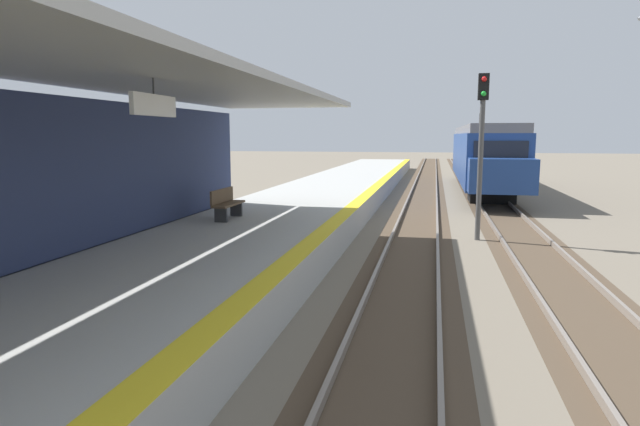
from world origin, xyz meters
The scene contains 6 objects.
station_platform centered at (-2.50, 16.00, 0.45)m, with size 5.00×80.00×0.91m.
track_pair_nearest_platform centered at (1.90, 20.00, 0.05)m, with size 2.34×120.00×0.16m.
track_pair_middle centered at (5.30, 20.00, 0.05)m, with size 2.34×120.00×0.16m.
approaching_train centered at (5.30, 34.30, 2.18)m, with size 2.93×19.60×4.76m.
rail_signal_post centered at (3.86, 18.26, 3.19)m, with size 0.32×0.34×5.20m.
platform_bench centered at (-3.44, 15.26, 1.37)m, with size 0.45×1.60×0.88m.
Camera 1 is at (2.46, 0.72, 3.31)m, focal length 30.09 mm.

